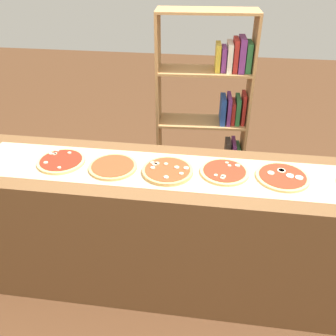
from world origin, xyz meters
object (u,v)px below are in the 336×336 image
Objects in this scene: pizza_mushroom_3 at (224,172)px; pizza_plain_1 at (113,167)px; pizza_mozzarella_4 at (283,177)px; bookshelf at (214,126)px; pizza_mushroom_2 at (167,171)px; pizza_mushroom_0 at (61,161)px.

pizza_plain_1 is at bearing -176.60° from pizza_mushroom_3.
pizza_mozzarella_4 is at bearing 1.93° from pizza_plain_1.
pizza_mushroom_2 is at bearing -104.93° from bookshelf.
bookshelf is (0.58, 0.93, -0.13)m from pizza_plain_1.
pizza_mozzarella_4 is 0.18× the size of bookshelf.
pizza_mushroom_0 is 1.01× the size of pizza_mushroom_3.
pizza_mushroom_0 reaches higher than pizza_mozzarella_4.
pizza_plain_1 is 1.11m from bookshelf.
pizza_mushroom_0 is 1.30m from bookshelf.
bookshelf reaches higher than pizza_plain_1.
pizza_mushroom_2 is 0.18× the size of bookshelf.
pizza_mushroom_3 is (0.67, 0.04, -0.00)m from pizza_plain_1.
pizza_mozzarella_4 reaches higher than pizza_plain_1.
pizza_mushroom_2 is 0.99× the size of pizza_mozzarella_4.
pizza_mushroom_3 is (1.00, 0.02, -0.00)m from pizza_mushroom_0.
pizza_mushroom_2 is 0.34m from pizza_mushroom_3.
pizza_mushroom_2 is at bearing -1.87° from pizza_mushroom_0.
pizza_mushroom_2 is (0.33, -0.00, 0.00)m from pizza_plain_1.
pizza_mozzarella_4 is at bearing -64.93° from bookshelf.
pizza_mushroom_3 is 0.94× the size of pizza_mozzarella_4.
pizza_mozzarella_4 is (1.00, 0.03, -0.00)m from pizza_plain_1.
pizza_mozzarella_4 is at bearing -1.03° from pizza_mushroom_3.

